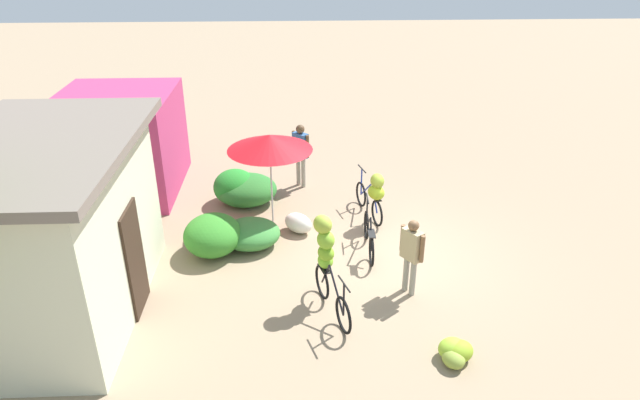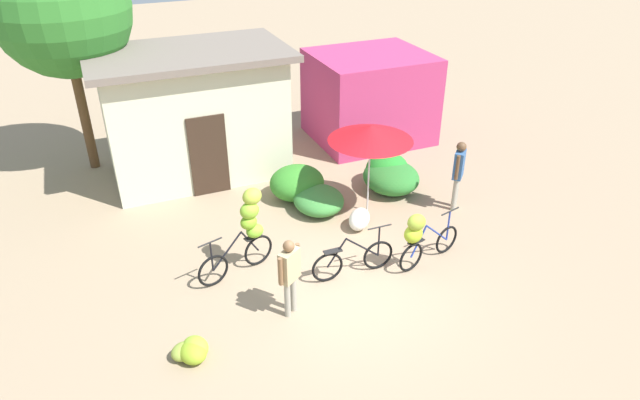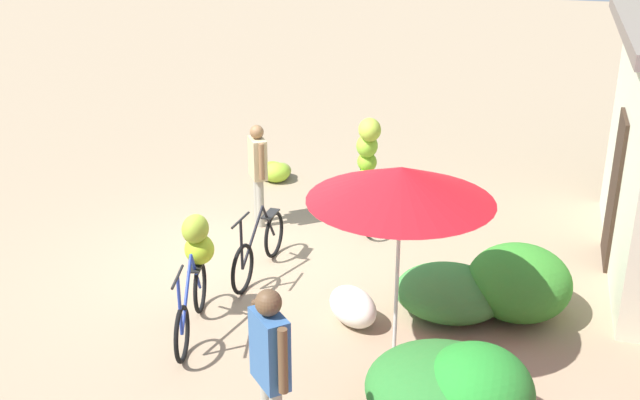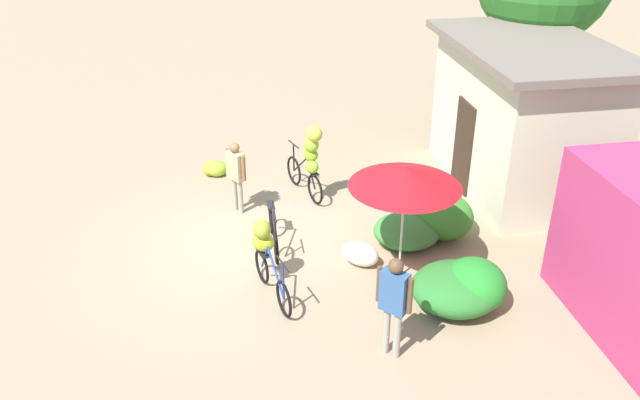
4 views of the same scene
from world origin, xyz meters
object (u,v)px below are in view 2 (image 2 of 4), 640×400
shop_pink (369,97)px  banana_pile_on_ground (192,350)px  tree_behind_building (61,9)px  bicycle_near_pile (353,260)px  building_low (195,113)px  produce_sack (359,219)px  bicycle_center_loaded (420,235)px  bicycle_leftmost (247,225)px  person_bystander (290,271)px  person_vendor (459,169)px  market_umbrella (371,133)px

shop_pink → banana_pile_on_ground: 9.71m
tree_behind_building → bicycle_near_pile: bearing=-58.5°
tree_behind_building → banana_pile_on_ground: bearing=-83.2°
building_low → produce_sack: (2.61, -4.13, -1.40)m
bicycle_center_loaded → produce_sack: (-0.42, 1.73, -0.52)m
building_low → bicycle_leftmost: 4.66m
person_bystander → bicycle_leftmost: bearing=100.2°
bicycle_leftmost → bicycle_near_pile: 2.14m
produce_sack → person_vendor: 2.57m
shop_pink → bicycle_leftmost: bearing=-136.2°
bicycle_near_pile → person_vendor: 3.64m
produce_sack → person_vendor: person_vendor is taller
tree_behind_building → market_umbrella: 7.82m
building_low → produce_sack: size_ratio=6.81×
market_umbrella → person_bystander: bearing=-137.5°
bicycle_near_pile → banana_pile_on_ground: 3.50m
shop_pink → produce_sack: (-2.51, -4.46, -1.02)m
shop_pink → person_bystander: shop_pink is taller
shop_pink → person_vendor: (-0.07, -4.55, -0.21)m
market_umbrella → banana_pile_on_ground: size_ratio=2.98×
building_low → bicycle_near_pile: building_low is taller
shop_pink → bicycle_center_loaded: bearing=-108.6°
bicycle_leftmost → person_bystander: bearing=-79.8°
market_umbrella → bicycle_leftmost: bearing=-161.2°
tree_behind_building → bicycle_leftmost: size_ratio=3.30×
tree_behind_building → person_vendor: size_ratio=3.40×
banana_pile_on_ground → person_bystander: person_bystander is taller
building_low → person_vendor: bearing=-40.0°
bicycle_center_loaded → shop_pink: bearing=71.4°
person_vendor → tree_behind_building: bearing=143.5°
bicycle_leftmost → bicycle_center_loaded: (3.08, -1.24, -0.26)m
market_umbrella → produce_sack: 1.90m
produce_sack → banana_pile_on_ground: bearing=-149.9°
bicycle_center_loaded → person_bystander: bearing=-173.5°
bicycle_leftmost → person_vendor: 5.11m
tree_behind_building → person_bystander: tree_behind_building is taller
banana_pile_on_ground → building_low: bearing=76.2°
bicycle_leftmost → produce_sack: bicycle_leftmost is taller
banana_pile_on_ground → produce_sack: 4.89m
produce_sack → tree_behind_building: bearing=133.1°
shop_pink → bicycle_near_pile: shop_pink is taller
bicycle_leftmost → bicycle_near_pile: size_ratio=1.01×
tree_behind_building → bicycle_near_pile: tree_behind_building is taller
produce_sack → person_vendor: (2.43, -0.09, 0.81)m
produce_sack → bicycle_center_loaded: bearing=-76.3°
banana_pile_on_ground → market_umbrella: bearing=32.7°
person_vendor → person_bystander: size_ratio=1.09×
building_low → bicycle_center_loaded: bearing=-62.7°
building_low → shop_pink: 5.14m
tree_behind_building → bicycle_leftmost: bearing=-67.3°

